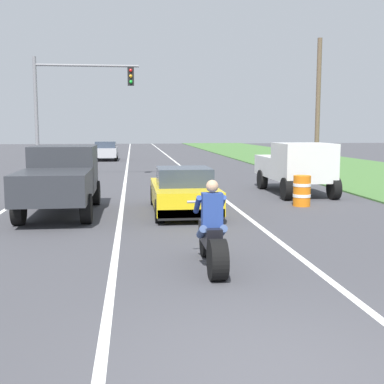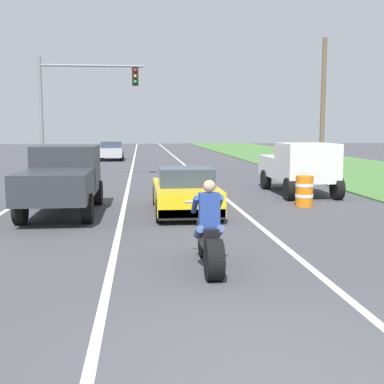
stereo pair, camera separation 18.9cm
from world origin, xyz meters
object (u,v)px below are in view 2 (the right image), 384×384
object	(u,v)px
pickup_truck_right_shoulder_white	(299,165)
traffic_light_mast_near	(74,98)
motorcycle_with_rider	(209,237)
construction_barrel_nearest	(304,191)
sports_car_yellow	(185,192)
distant_car_far_ahead	(112,151)
pickup_truck_left_lane_dark_grey	(62,177)

from	to	relation	value
pickup_truck_right_shoulder_white	traffic_light_mast_near	xyz separation A→B (m)	(-9.32, 6.96, 2.93)
motorcycle_with_rider	construction_barrel_nearest	bearing A→B (deg)	59.75
traffic_light_mast_near	sports_car_yellow	bearing A→B (deg)	-67.18
distant_car_far_ahead	motorcycle_with_rider	bearing A→B (deg)	-83.74
construction_barrel_nearest	pickup_truck_left_lane_dark_grey	bearing A→B (deg)	-175.17
motorcycle_with_rider	traffic_light_mast_near	world-z (taller)	traffic_light_mast_near
traffic_light_mast_near	construction_barrel_nearest	distance (m)	13.64
traffic_light_mast_near	construction_barrel_nearest	bearing A→B (deg)	-49.64
motorcycle_with_rider	construction_barrel_nearest	xyz separation A→B (m)	(4.08, 6.99, -0.09)
traffic_light_mast_near	construction_barrel_nearest	size ratio (longest dim) A/B	6.00
sports_car_yellow	pickup_truck_right_shoulder_white	world-z (taller)	pickup_truck_right_shoulder_white
traffic_light_mast_near	distant_car_far_ahead	bearing A→B (deg)	86.25
construction_barrel_nearest	distant_car_far_ahead	world-z (taller)	distant_car_far_ahead
pickup_truck_left_lane_dark_grey	traffic_light_mast_near	size ratio (longest dim) A/B	0.80
traffic_light_mast_near	pickup_truck_right_shoulder_white	bearing A→B (deg)	-36.74
pickup_truck_left_lane_dark_grey	motorcycle_with_rider	bearing A→B (deg)	-61.22
construction_barrel_nearest	distant_car_far_ahead	size ratio (longest dim) A/B	0.25
motorcycle_with_rider	pickup_truck_left_lane_dark_grey	world-z (taller)	pickup_truck_left_lane_dark_grey
sports_car_yellow	pickup_truck_left_lane_dark_grey	world-z (taller)	pickup_truck_left_lane_dark_grey
pickup_truck_right_shoulder_white	construction_barrel_nearest	size ratio (longest dim) A/B	4.80
motorcycle_with_rider	sports_car_yellow	bearing A→B (deg)	88.90
pickup_truck_right_shoulder_white	distant_car_far_ahead	xyz separation A→B (m)	(-8.35, 21.70, -0.33)
motorcycle_with_rider	sports_car_yellow	xyz separation A→B (m)	(0.12, 6.17, 0.04)
sports_car_yellow	distant_car_far_ahead	bearing A→B (deg)	98.02
sports_car_yellow	construction_barrel_nearest	distance (m)	4.05
pickup_truck_right_shoulder_white	pickup_truck_left_lane_dark_grey	bearing A→B (deg)	-155.99
motorcycle_with_rider	distant_car_far_ahead	distance (m)	31.97
sports_car_yellow	traffic_light_mast_near	distance (m)	12.27
sports_car_yellow	motorcycle_with_rider	bearing A→B (deg)	-91.10
motorcycle_with_rider	pickup_truck_right_shoulder_white	size ratio (longest dim) A/B	0.46
motorcycle_with_rider	pickup_truck_right_shoulder_white	distance (m)	11.20
pickup_truck_left_lane_dark_grey	pickup_truck_right_shoulder_white	world-z (taller)	same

